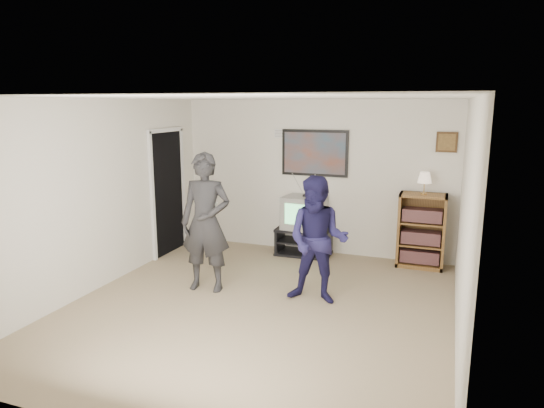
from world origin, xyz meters
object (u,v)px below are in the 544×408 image
Objects in this scene: person_tall at (206,222)px; person_short at (318,240)px; media_stand at (304,242)px; bookshelf at (421,231)px; crt_television at (304,213)px.

person_tall is 1.49m from person_short.
bookshelf is at bearing -0.12° from media_stand.
media_stand is 1.43× the size of crt_television.
person_tall is (-2.60, -1.93, 0.35)m from bookshelf.
media_stand is at bearing -178.43° from bookshelf.
person_short is (0.70, -1.78, 0.08)m from crt_television.
person_tall reaches higher than crt_television.
person_short is at bearing -3.78° from person_tall.
bookshelf is (1.83, 0.05, -0.15)m from crt_television.
person_short reaches higher than media_stand.
bookshelf is at bearing 7.15° from crt_television.
person_tall reaches higher than bookshelf.
media_stand is 1.86m from bookshelf.
person_tall is at bearing -106.90° from crt_television.
bookshelf is 2.16m from person_short.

